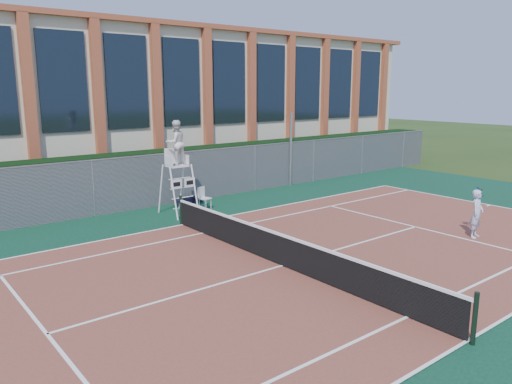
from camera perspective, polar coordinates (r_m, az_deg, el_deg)
ground at (r=14.22m, az=3.03°, el=-8.50°), size 120.00×120.00×0.00m
apron at (r=14.93m, az=0.47°, el=-7.46°), size 36.00×20.00×0.01m
tennis_court at (r=14.21m, az=3.03°, el=-8.43°), size 23.77×10.97×0.02m
tennis_net at (r=14.04m, az=3.06°, el=-6.45°), size 0.10×11.30×1.10m
fence at (r=21.10m, az=-13.00°, el=1.04°), size 40.00×0.06×2.20m
hedge at (r=22.17m, az=-14.36°, el=1.48°), size 40.00×1.40×2.20m
building at (r=29.29m, az=-21.22°, el=9.48°), size 45.00×10.60×8.22m
steel_pole at (r=25.52m, az=4.00°, el=4.86°), size 0.12×0.12×3.72m
umpire_chair at (r=19.63m, az=-9.16°, el=5.29°), size 1.05×1.62×3.77m
plastic_chair at (r=20.74m, az=-6.05°, el=-0.46°), size 0.54×0.54×0.92m
sports_bag_near at (r=21.44m, az=-8.27°, el=-1.17°), size 0.72×0.31×0.30m
sports_bag_far at (r=22.06m, az=-7.02°, el=-0.83°), size 0.70×0.59×0.26m
tennis_player at (r=18.11m, az=23.92°, el=-2.26°), size 0.95×0.68×1.64m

